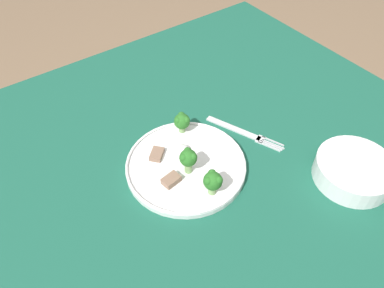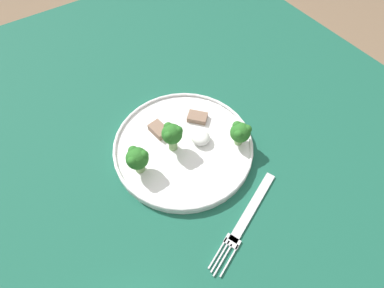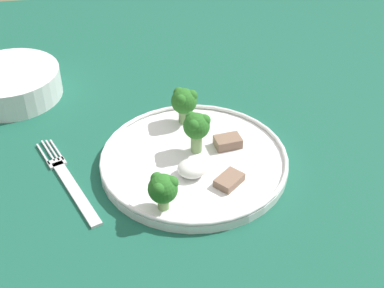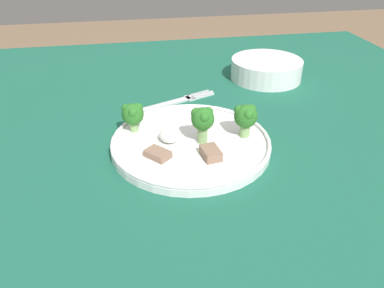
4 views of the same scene
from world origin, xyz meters
name	(u,v)px [view 2 (image 2 of 4)]	position (x,y,z in m)	size (l,w,h in m)	color
ground_plane	(176,263)	(0.00, 0.00, 0.00)	(8.00, 8.00, 0.00)	#7F664C
table	(163,190)	(0.00, 0.00, 0.63)	(1.22, 1.15, 0.71)	#195642
dinner_plate	(183,146)	(0.01, -0.06, 0.72)	(0.26, 0.26, 0.02)	white
fork	(245,219)	(-0.16, -0.07, 0.71)	(0.09, 0.19, 0.00)	silver
broccoli_floret_near_rim_left	(172,134)	(0.02, -0.04, 0.76)	(0.04, 0.04, 0.06)	#7FA866
broccoli_floret_center_left	(240,132)	(-0.04, -0.15, 0.75)	(0.04, 0.04, 0.05)	#7FA866
broccoli_floret_back_left	(137,159)	(0.01, 0.03, 0.76)	(0.04, 0.04, 0.06)	#7FA866
meat_slice_front_slice	(159,130)	(0.07, -0.04, 0.73)	(0.04, 0.03, 0.01)	#846651
meat_slice_middle_slice	(197,117)	(0.05, -0.12, 0.73)	(0.04, 0.04, 0.01)	#846651
sauce_dollop	(200,137)	(0.01, -0.09, 0.73)	(0.04, 0.04, 0.02)	white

